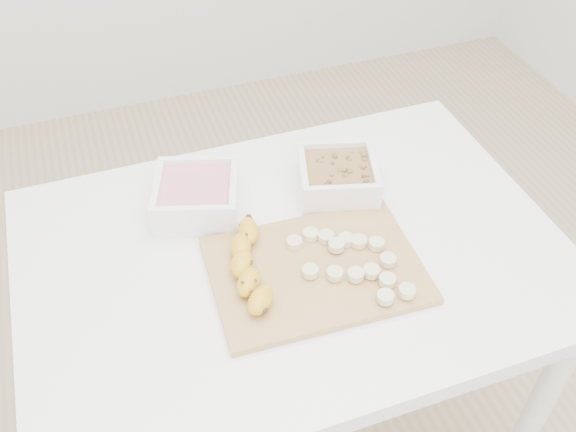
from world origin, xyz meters
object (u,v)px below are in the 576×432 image
object	(u,v)px
table	(293,284)
cutting_board	(316,270)
bowl_yogurt	(197,196)
bowl_granola	(338,177)
banana	(250,266)

from	to	relation	value
table	cutting_board	size ratio (longest dim) A/B	2.70
table	bowl_yogurt	size ratio (longest dim) A/B	5.01
bowl_yogurt	table	bearing A→B (deg)	-49.72
bowl_yogurt	bowl_granola	bearing A→B (deg)	-7.60
bowl_granola	banana	bearing A→B (deg)	-144.35
bowl_granola	cutting_board	distance (m)	0.23
bowl_granola	banana	size ratio (longest dim) A/B	0.87
table	bowl_yogurt	xyz separation A→B (m)	(-0.14, 0.16, 0.13)
table	cutting_board	distance (m)	0.12
table	banana	size ratio (longest dim) A/B	4.63
bowl_yogurt	banana	size ratio (longest dim) A/B	0.92
banana	bowl_granola	bearing A→B (deg)	57.19
bowl_yogurt	banana	bearing A→B (deg)	-77.80
bowl_granola	cutting_board	world-z (taller)	bowl_granola
table	banana	distance (m)	0.17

